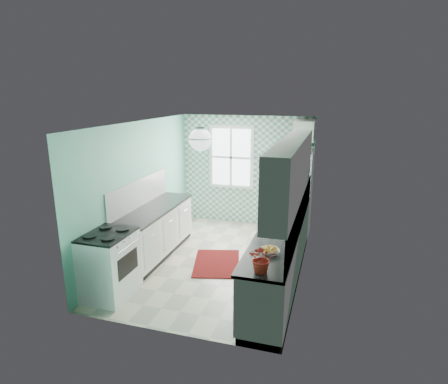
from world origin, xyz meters
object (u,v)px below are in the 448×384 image
(fridge, at_px, (292,193))
(fruit_bowl, at_px, (270,251))
(stove, at_px, (109,264))
(microwave, at_px, (295,145))
(ceiling_light, at_px, (200,139))
(sink, at_px, (290,208))
(potted_plant, at_px, (262,258))

(fridge, bearing_deg, fruit_bowl, -90.74)
(stove, bearing_deg, fridge, 57.30)
(fruit_bowl, height_order, microwave, microwave)
(ceiling_light, distance_m, fruit_bowl, 1.93)
(sink, bearing_deg, ceiling_light, -132.63)
(stove, bearing_deg, sink, 44.47)
(potted_plant, bearing_deg, stove, 169.71)
(stove, bearing_deg, potted_plant, -8.70)
(fruit_bowl, distance_m, microwave, 3.42)
(sink, distance_m, microwave, 1.54)
(fridge, bearing_deg, potted_plant, -90.97)
(stove, relative_size, potted_plant, 2.75)
(ceiling_light, height_order, microwave, ceiling_light)
(ceiling_light, relative_size, microwave, 0.70)
(ceiling_light, xyz_separation_m, fridge, (1.11, 2.60, -1.42))
(stove, relative_size, fruit_bowl, 3.87)
(microwave, bearing_deg, fruit_bowl, 93.62)
(microwave, bearing_deg, sink, 96.68)
(ceiling_light, bearing_deg, microwave, 66.90)
(microwave, bearing_deg, fridge, 55.62)
(stove, distance_m, sink, 3.31)
(potted_plant, relative_size, microwave, 0.71)
(ceiling_light, height_order, stove, ceiling_light)
(fruit_bowl, xyz_separation_m, potted_plant, (0.00, -0.55, 0.15))
(potted_plant, bearing_deg, ceiling_light, 134.54)
(sink, distance_m, fruit_bowl, 2.12)
(fridge, distance_m, stove, 4.12)
(fridge, xyz_separation_m, microwave, (0.00, 0.00, 1.04))
(stove, distance_m, fruit_bowl, 2.45)
(ceiling_light, distance_m, sink, 2.34)
(sink, xyz_separation_m, fruit_bowl, (-0.00, -2.12, 0.04))
(potted_plant, bearing_deg, fridge, 91.35)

